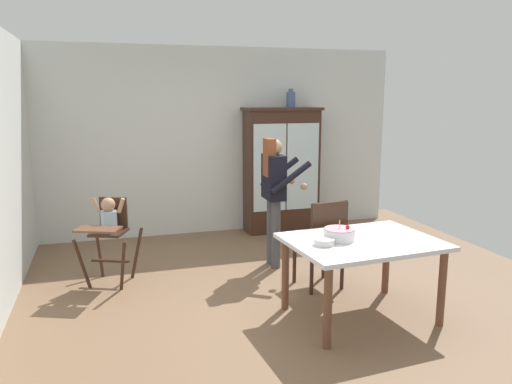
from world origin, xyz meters
name	(u,v)px	position (x,y,z in m)	size (l,w,h in m)	color
ground_plane	(282,294)	(0.00, 0.00, 0.00)	(6.24, 6.24, 0.00)	brown
wall_back	(222,141)	(0.00, 2.63, 1.35)	(5.32, 0.06, 2.70)	silver
china_cabinet	(281,170)	(0.84, 2.37, 0.93)	(1.14, 0.48, 1.84)	#382116
ceramic_vase	(291,99)	(0.98, 2.37, 1.96)	(0.13, 0.13, 0.27)	#3D567F
high_chair_with_toddler	(109,225)	(-1.67, 0.86, 0.65)	(0.75, 0.82, 0.95)	#382116
adult_person	(274,186)	(0.22, 0.87, 0.97)	(0.50, 0.48, 1.53)	#47474C
dining_table	(362,250)	(0.51, -0.70, 0.64)	(1.39, 1.09, 0.74)	silver
birthday_cake	(339,234)	(0.31, -0.65, 0.79)	(0.28, 0.28, 0.19)	white
serving_bowl	(324,242)	(0.12, -0.74, 0.77)	(0.18, 0.18, 0.06)	silver
dining_chair_far_side	(324,238)	(0.47, 0.02, 0.56)	(0.49, 0.49, 0.96)	#382116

